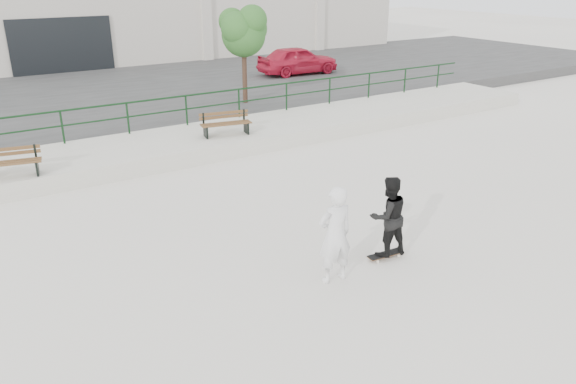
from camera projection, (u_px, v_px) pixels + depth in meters
ground at (376, 287)px, 10.26m from camera, size 120.00×120.00×0.00m
ledge at (175, 146)px, 17.58m from camera, size 30.00×3.00×0.50m
parking_strip at (99, 98)px, 24.21m from camera, size 60.00×14.00×0.50m
railing at (157, 107)px, 18.22m from camera, size 28.00×0.06×1.03m
bench_left at (8, 163)px, 14.14m from camera, size 1.65×0.78×0.73m
bench_right at (226, 124)px, 17.73m from camera, size 1.66×0.76×0.74m
tree at (244, 30)px, 21.24m from camera, size 2.09×1.86×3.71m
red_car at (298, 60)px, 28.04m from camera, size 4.17×1.87×1.39m
skateboard at (385, 254)px, 11.27m from camera, size 0.79×0.26×0.09m
standing_skater at (388, 216)px, 10.96m from camera, size 0.89×0.74×1.64m
seated_skater at (335, 235)px, 10.13m from camera, size 0.72×0.51×1.88m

